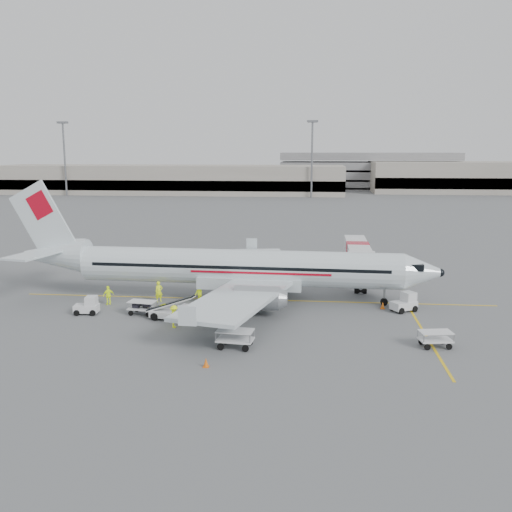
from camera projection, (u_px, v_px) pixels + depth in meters
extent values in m
plane|color=#56595B|center=(254.00, 300.00, 53.28)|extent=(360.00, 360.00, 0.00)
cube|color=yellow|center=(254.00, 300.00, 53.28)|extent=(44.00, 0.20, 0.01)
cube|color=yellow|center=(423.00, 331.00, 44.10)|extent=(0.20, 20.00, 0.01)
cone|color=#E15F0E|center=(383.00, 305.00, 50.24)|extent=(0.39, 0.39, 0.63)
cone|color=#E15F0E|center=(294.00, 274.00, 63.14)|extent=(0.35, 0.35, 0.57)
cone|color=#E15F0E|center=(206.00, 362.00, 36.71)|extent=(0.39, 0.39, 0.63)
imported|color=#E0F915|center=(159.00, 292.00, 52.47)|extent=(0.83, 0.74, 1.91)
imported|color=#E0F915|center=(199.00, 294.00, 51.93)|extent=(0.99, 1.05, 1.71)
imported|color=#E0F915|center=(174.00, 316.00, 44.81)|extent=(0.80, 1.23, 1.80)
imported|color=#E0F915|center=(109.00, 295.00, 51.49)|extent=(1.06, 0.97, 1.74)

